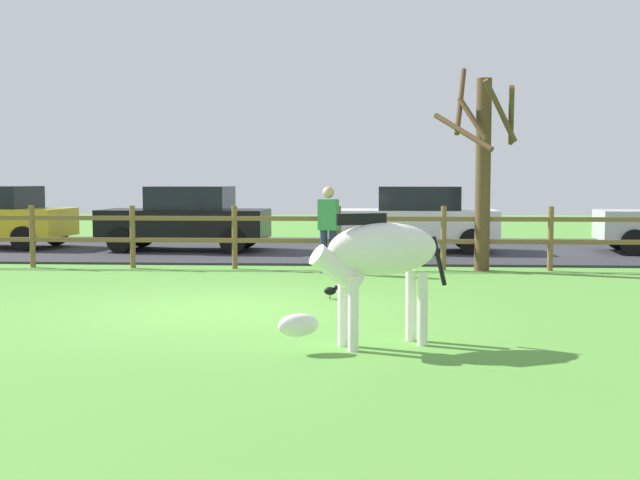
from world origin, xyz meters
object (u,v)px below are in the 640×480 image
object	(u,v)px
parked_car_black	(186,218)
visitor_near_fence	(328,225)
parked_car_white	(413,218)
zebra	(376,259)
bare_tree	(483,164)
crow_on_grass	(331,291)

from	to	relation	value
parked_car_black	visitor_near_fence	world-z (taller)	visitor_near_fence
parked_car_white	visitor_near_fence	bearing A→B (deg)	-113.20
zebra	visitor_near_fence	bearing A→B (deg)	97.21
parked_car_black	visitor_near_fence	bearing A→B (deg)	-48.64
visitor_near_fence	zebra	bearing A→B (deg)	-82.79
parked_car_white	parked_car_black	xyz separation A→B (m)	(-5.52, -0.11, 0.00)
bare_tree	parked_car_black	distance (m)	7.64
parked_car_black	visitor_near_fence	size ratio (longest dim) A/B	2.47
crow_on_grass	parked_car_black	distance (m)	8.44
crow_on_grass	bare_tree	bearing A→B (deg)	54.63
crow_on_grass	parked_car_white	size ratio (longest dim) A/B	0.05
bare_tree	crow_on_grass	world-z (taller)	bare_tree
bare_tree	zebra	distance (m)	7.58
parked_car_white	visitor_near_fence	xyz separation A→B (m)	(-1.84, -4.29, 0.06)
zebra	visitor_near_fence	world-z (taller)	visitor_near_fence
bare_tree	parked_car_black	bearing A→B (deg)	151.50
zebra	crow_on_grass	distance (m)	3.48
parked_car_black	visitor_near_fence	xyz separation A→B (m)	(3.68, -4.18, 0.06)
zebra	parked_car_white	xyz separation A→B (m)	(1.00, 10.90, -0.08)
bare_tree	visitor_near_fence	distance (m)	3.22
zebra	crow_on_grass	world-z (taller)	zebra
bare_tree	zebra	bearing A→B (deg)	-106.37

